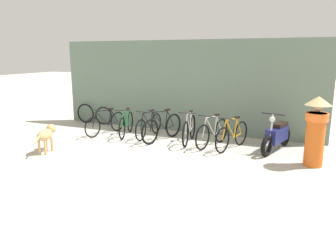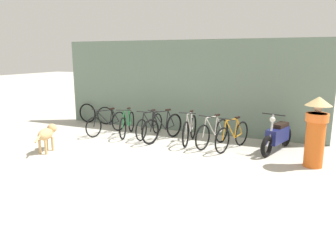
{
  "view_description": "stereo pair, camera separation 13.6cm",
  "coord_description": "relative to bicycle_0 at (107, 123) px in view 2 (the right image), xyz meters",
  "views": [
    {
      "loc": [
        3.76,
        -6.37,
        2.46
      ],
      "look_at": [
        0.48,
        1.15,
        0.65
      ],
      "focal_mm": 35.0,
      "sensor_mm": 36.0,
      "label": 1
    },
    {
      "loc": [
        3.89,
        -6.32,
        2.46
      ],
      "look_at": [
        0.48,
        1.15,
        0.65
      ],
      "focal_mm": 35.0,
      "sensor_mm": 36.0,
      "label": 2
    }
  ],
  "objects": [
    {
      "name": "shop_wall_back",
      "position": [
        2.01,
        1.41,
        1.1
      ],
      "size": [
        8.68,
        0.2,
        2.89
      ],
      "color": "slate",
      "rests_on": "ground"
    },
    {
      "name": "spare_tire_right",
      "position": [
        -1.65,
        1.16,
        0.01
      ],
      "size": [
        0.7,
        0.08,
        0.7
      ],
      "rotation": [
        0.0,
        0.0,
        0.04
      ],
      "color": "black",
      "rests_on": "ground"
    },
    {
      "name": "bicycle_6",
      "position": [
        3.99,
        -0.06,
        0.02
      ],
      "size": [
        0.58,
        1.6,
        0.88
      ],
      "rotation": [
        0.0,
        0.0,
        -1.86
      ],
      "color": "black",
      "rests_on": "ground"
    },
    {
      "name": "person_in_robes",
      "position": [
        5.95,
        -0.65,
        0.52
      ],
      "size": [
        0.78,
        0.78,
        1.57
      ],
      "rotation": [
        0.0,
        0.0,
        2.55
      ],
      "color": "orange",
      "rests_on": "ground"
    },
    {
      "name": "motorcycle",
      "position": [
        5.08,
        0.23,
        0.06
      ],
      "size": [
        0.67,
        1.76,
        1.03
      ],
      "rotation": [
        0.0,
        0.0,
        -1.84
      ],
      "color": "black",
      "rests_on": "ground"
    },
    {
      "name": "bicycle_2",
      "position": [
        1.4,
        0.22,
        0.01
      ],
      "size": [
        0.46,
        1.66,
        0.84
      ],
      "rotation": [
        0.0,
        0.0,
        -1.58
      ],
      "color": "black",
      "rests_on": "ground"
    },
    {
      "name": "bicycle_0",
      "position": [
        0.0,
        0.0,
        0.0
      ],
      "size": [
        0.49,
        1.68,
        0.82
      ],
      "rotation": [
        0.0,
        0.0,
        -1.77
      ],
      "color": "black",
      "rests_on": "ground"
    },
    {
      "name": "bicycle_4",
      "position": [
        2.74,
        0.09,
        0.04
      ],
      "size": [
        0.46,
        1.69,
        0.92
      ],
      "rotation": [
        0.0,
        0.0,
        -1.42
      ],
      "color": "black",
      "rests_on": "ground"
    },
    {
      "name": "bicycle_1",
      "position": [
        0.68,
        0.1,
        0.01
      ],
      "size": [
        0.58,
        1.61,
        0.86
      ],
      "rotation": [
        0.0,
        0.0,
        -1.28
      ],
      "color": "black",
      "rests_on": "ground"
    },
    {
      "name": "spare_tire_left",
      "position": [
        -0.88,
        1.17,
        -0.03
      ],
      "size": [
        0.63,
        0.14,
        0.63
      ],
      "rotation": [
        0.0,
        0.0,
        0.16
      ],
      "color": "black",
      "rests_on": "ground"
    },
    {
      "name": "ground_plane",
      "position": [
        2.01,
        -2.0,
        -0.34
      ],
      "size": [
        60.0,
        60.0,
        0.0
      ],
      "primitive_type": "plane",
      "color": "#B7B2A5"
    },
    {
      "name": "bicycle_3",
      "position": [
        1.94,
        -0.01,
        0.04
      ],
      "size": [
        0.56,
        1.75,
        0.93
      ],
      "rotation": [
        0.0,
        0.0,
        -1.82
      ],
      "color": "black",
      "rests_on": "ground"
    },
    {
      "name": "stray_dog",
      "position": [
        -0.28,
        -2.22,
        0.12
      ],
      "size": [
        0.46,
        0.99,
        0.67
      ],
      "rotation": [
        0.0,
        0.0,
        1.84
      ],
      "color": "tan",
      "rests_on": "ground"
    },
    {
      "name": "bicycle_5",
      "position": [
        3.43,
        0.01,
        0.02
      ],
      "size": [
        0.54,
        1.62,
        0.89
      ],
      "rotation": [
        0.0,
        0.0,
        -1.82
      ],
      "color": "black",
      "rests_on": "ground"
    }
  ]
}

